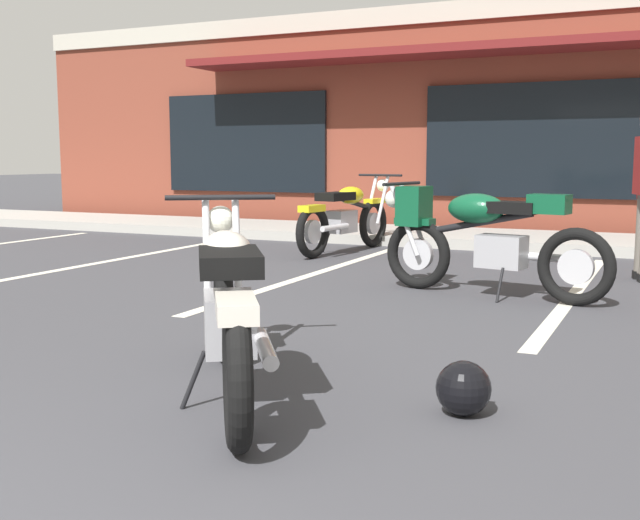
# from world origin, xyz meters

# --- Properties ---
(ground_plane) EXTENTS (80.00, 80.00, 0.00)m
(ground_plane) POSITION_xyz_m (0.00, 3.36, 0.00)
(ground_plane) COLOR #3D3D42
(sidewalk_kerb) EXTENTS (22.00, 1.80, 0.14)m
(sidewalk_kerb) POSITION_xyz_m (0.00, 10.30, 0.07)
(sidewalk_kerb) COLOR #A8A59E
(sidewalk_kerb) RESTS_ON ground_plane
(brick_storefront_building) EXTENTS (18.31, 6.83, 3.56)m
(brick_storefront_building) POSITION_xyz_m (0.00, 14.41, 1.78)
(brick_storefront_building) COLOR brown
(brick_storefront_building) RESTS_ON ground_plane
(painted_stall_lines) EXTENTS (13.09, 4.80, 0.01)m
(painted_stall_lines) POSITION_xyz_m (0.00, 6.70, 0.00)
(painted_stall_lines) COLOR silver
(painted_stall_lines) RESTS_ON ground_plane
(motorcycle_foreground_classic) EXTENTS (1.41, 1.83, 0.98)m
(motorcycle_foreground_classic) POSITION_xyz_m (0.08, 2.80, 0.46)
(motorcycle_foreground_classic) COLOR black
(motorcycle_foreground_classic) RESTS_ON ground_plane
(motorcycle_black_cruiser) EXTENTS (2.09, 0.76, 0.98)m
(motorcycle_black_cruiser) POSITION_xyz_m (0.55, 6.19, 0.53)
(motorcycle_black_cruiser) COLOR black
(motorcycle_black_cruiser) RESTS_ON ground_plane
(motorcycle_silver_naked) EXTENTS (0.73, 2.10, 0.98)m
(motorcycle_silver_naked) POSITION_xyz_m (-1.73, 8.55, 0.46)
(motorcycle_silver_naked) COLOR black
(motorcycle_silver_naked) RESTS_ON ground_plane
(helmet_on_pavement) EXTENTS (0.26, 0.26, 0.26)m
(helmet_on_pavement) POSITION_xyz_m (1.23, 3.00, 0.13)
(helmet_on_pavement) COLOR black
(helmet_on_pavement) RESTS_ON ground_plane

